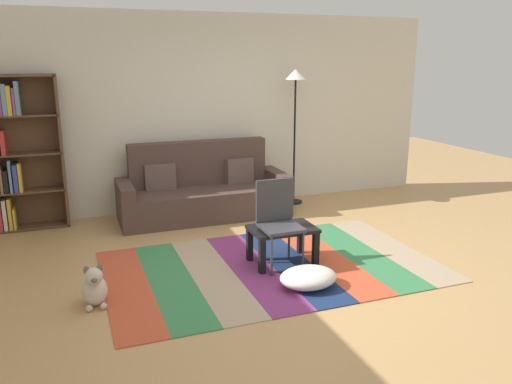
# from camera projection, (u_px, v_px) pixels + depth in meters

# --- Properties ---
(ground_plane) EXTENTS (14.00, 14.00, 0.00)m
(ground_plane) POSITION_uv_depth(u_px,v_px,m) (280.00, 268.00, 5.28)
(ground_plane) COLOR tan
(back_wall) EXTENTS (6.80, 0.10, 2.70)m
(back_wall) POSITION_uv_depth(u_px,v_px,m) (210.00, 112.00, 7.24)
(back_wall) COLOR silver
(back_wall) RESTS_ON ground_plane
(rug) EXTENTS (3.36, 2.07, 0.01)m
(rug) POSITION_uv_depth(u_px,v_px,m) (272.00, 266.00, 5.30)
(rug) COLOR #C64C2D
(rug) RESTS_ON ground_plane
(couch) EXTENTS (2.26, 0.80, 1.00)m
(couch) POSITION_uv_depth(u_px,v_px,m) (203.00, 192.00, 6.93)
(couch) COLOR #4C3833
(couch) RESTS_ON ground_plane
(bookshelf) EXTENTS (0.90, 0.28, 1.91)m
(bookshelf) POSITION_uv_depth(u_px,v_px,m) (15.00, 152.00, 6.24)
(bookshelf) COLOR brown
(bookshelf) RESTS_ON ground_plane
(coffee_table) EXTENTS (0.67, 0.45, 0.39)m
(coffee_table) POSITION_uv_depth(u_px,v_px,m) (282.00, 235.00, 5.32)
(coffee_table) COLOR black
(coffee_table) RESTS_ON rug
(pouf) EXTENTS (0.55, 0.43, 0.19)m
(pouf) POSITION_uv_depth(u_px,v_px,m) (308.00, 277.00, 4.80)
(pouf) COLOR white
(pouf) RESTS_ON rug
(dog) EXTENTS (0.22, 0.35, 0.40)m
(dog) POSITION_uv_depth(u_px,v_px,m) (94.00, 288.00, 4.45)
(dog) COLOR beige
(dog) RESTS_ON ground_plane
(standing_lamp) EXTENTS (0.32, 0.32, 1.94)m
(standing_lamp) POSITION_uv_depth(u_px,v_px,m) (295.00, 92.00, 7.25)
(standing_lamp) COLOR black
(standing_lamp) RESTS_ON ground_plane
(tv_remote) EXTENTS (0.07, 0.16, 0.02)m
(tv_remote) POSITION_uv_depth(u_px,v_px,m) (281.00, 228.00, 5.24)
(tv_remote) COLOR black
(tv_remote) RESTS_ON coffee_table
(folding_chair) EXTENTS (0.40, 0.40, 0.90)m
(folding_chair) POSITION_uv_depth(u_px,v_px,m) (278.00, 216.00, 5.22)
(folding_chair) COLOR #38383D
(folding_chair) RESTS_ON ground_plane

